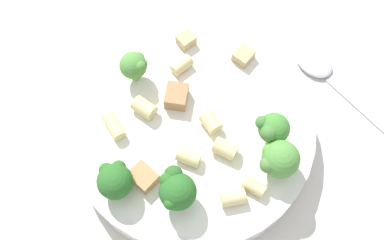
{
  "coord_description": "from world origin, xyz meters",
  "views": [
    {
      "loc": [
        -0.19,
        0.07,
        0.51
      ],
      "look_at": [
        0.0,
        0.0,
        0.05
      ],
      "focal_mm": 45.0,
      "sensor_mm": 36.0,
      "label": 1
    }
  ],
  "objects_px": {
    "broccoli_floret_1": "(273,129)",
    "chicken_chunk_2": "(186,40)",
    "chicken_chunk_0": "(176,96)",
    "rigatoni_3": "(189,157)",
    "chicken_chunk_3": "(243,56)",
    "pasta_bowl": "(192,130)",
    "broccoli_floret_3": "(176,190)",
    "rigatoni_4": "(114,126)",
    "rigatoni_7": "(211,122)",
    "spoon": "(326,73)",
    "broccoli_floret_2": "(134,65)",
    "rigatoni_0": "(182,65)",
    "rigatoni_6": "(233,198)",
    "broccoli_floret_4": "(115,180)",
    "rigatoni_5": "(254,187)",
    "rigatoni_1": "(144,108)",
    "broccoli_floret_0": "(279,160)",
    "rigatoni_2": "(225,149)",
    "chicken_chunk_1": "(144,177)"
  },
  "relations": [
    {
      "from": "rigatoni_7",
      "to": "chicken_chunk_0",
      "type": "relative_size",
      "value": 0.81
    },
    {
      "from": "rigatoni_6",
      "to": "chicken_chunk_2",
      "type": "xyz_separation_m",
      "value": [
        0.19,
        -0.02,
        -0.0
      ]
    },
    {
      "from": "rigatoni_2",
      "to": "rigatoni_7",
      "type": "relative_size",
      "value": 1.13
    },
    {
      "from": "rigatoni_0",
      "to": "rigatoni_5",
      "type": "relative_size",
      "value": 1.03
    },
    {
      "from": "rigatoni_0",
      "to": "rigatoni_1",
      "type": "relative_size",
      "value": 0.98
    },
    {
      "from": "broccoli_floret_4",
      "to": "rigatoni_4",
      "type": "distance_m",
      "value": 0.07
    },
    {
      "from": "broccoli_floret_2",
      "to": "rigatoni_0",
      "type": "distance_m",
      "value": 0.05
    },
    {
      "from": "chicken_chunk_0",
      "to": "rigatoni_3",
      "type": "bearing_deg",
      "value": 171.36
    },
    {
      "from": "rigatoni_1",
      "to": "chicken_chunk_3",
      "type": "height_order",
      "value": "rigatoni_1"
    },
    {
      "from": "rigatoni_3",
      "to": "rigatoni_4",
      "type": "height_order",
      "value": "same"
    },
    {
      "from": "spoon",
      "to": "chicken_chunk_3",
      "type": "bearing_deg",
      "value": 70.5
    },
    {
      "from": "broccoli_floret_1",
      "to": "broccoli_floret_0",
      "type": "bearing_deg",
      "value": 169.44
    },
    {
      "from": "rigatoni_3",
      "to": "spoon",
      "type": "height_order",
      "value": "rigatoni_3"
    },
    {
      "from": "broccoli_floret_1",
      "to": "chicken_chunk_2",
      "type": "height_order",
      "value": "broccoli_floret_1"
    },
    {
      "from": "rigatoni_4",
      "to": "rigatoni_7",
      "type": "relative_size",
      "value": 1.36
    },
    {
      "from": "rigatoni_7",
      "to": "spoon",
      "type": "relative_size",
      "value": 0.14
    },
    {
      "from": "pasta_bowl",
      "to": "rigatoni_4",
      "type": "bearing_deg",
      "value": 74.38
    },
    {
      "from": "broccoli_floret_3",
      "to": "broccoli_floret_2",
      "type": "bearing_deg",
      "value": -0.72
    },
    {
      "from": "broccoli_floret_0",
      "to": "spoon",
      "type": "xyz_separation_m",
      "value": [
        0.1,
        -0.11,
        -0.06
      ]
    },
    {
      "from": "broccoli_floret_3",
      "to": "rigatoni_6",
      "type": "distance_m",
      "value": 0.06
    },
    {
      "from": "rigatoni_6",
      "to": "broccoli_floret_3",
      "type": "bearing_deg",
      "value": 67.57
    },
    {
      "from": "rigatoni_6",
      "to": "chicken_chunk_1",
      "type": "relative_size",
      "value": 0.93
    },
    {
      "from": "rigatoni_5",
      "to": "rigatoni_7",
      "type": "bearing_deg",
      "value": 11.74
    },
    {
      "from": "pasta_bowl",
      "to": "rigatoni_7",
      "type": "distance_m",
      "value": 0.03
    },
    {
      "from": "rigatoni_0",
      "to": "chicken_chunk_1",
      "type": "distance_m",
      "value": 0.13
    },
    {
      "from": "broccoli_floret_2",
      "to": "broccoli_floret_0",
      "type": "bearing_deg",
      "value": -145.15
    },
    {
      "from": "broccoli_floret_4",
      "to": "spoon",
      "type": "height_order",
      "value": "broccoli_floret_4"
    },
    {
      "from": "broccoli_floret_3",
      "to": "rigatoni_5",
      "type": "relative_size",
      "value": 1.98
    },
    {
      "from": "chicken_chunk_0",
      "to": "chicken_chunk_3",
      "type": "height_order",
      "value": "chicken_chunk_0"
    },
    {
      "from": "rigatoni_7",
      "to": "rigatoni_6",
      "type": "bearing_deg",
      "value": 174.68
    },
    {
      "from": "broccoli_floret_3",
      "to": "rigatoni_4",
      "type": "bearing_deg",
      "value": 22.55
    },
    {
      "from": "chicken_chunk_0",
      "to": "chicken_chunk_3",
      "type": "relative_size",
      "value": 1.27
    },
    {
      "from": "broccoli_floret_3",
      "to": "rigatoni_2",
      "type": "height_order",
      "value": "broccoli_floret_3"
    },
    {
      "from": "pasta_bowl",
      "to": "rigatoni_3",
      "type": "relative_size",
      "value": 11.07
    },
    {
      "from": "pasta_bowl",
      "to": "chicken_chunk_3",
      "type": "distance_m",
      "value": 0.1
    },
    {
      "from": "rigatoni_4",
      "to": "chicken_chunk_0",
      "type": "distance_m",
      "value": 0.07
    },
    {
      "from": "rigatoni_2",
      "to": "chicken_chunk_1",
      "type": "bearing_deg",
      "value": 90.22
    },
    {
      "from": "rigatoni_7",
      "to": "chicken_chunk_0",
      "type": "bearing_deg",
      "value": 30.74
    },
    {
      "from": "spoon",
      "to": "rigatoni_6",
      "type": "bearing_deg",
      "value": 123.89
    },
    {
      "from": "chicken_chunk_2",
      "to": "chicken_chunk_3",
      "type": "xyz_separation_m",
      "value": [
        -0.04,
        -0.05,
        -0.0
      ]
    },
    {
      "from": "pasta_bowl",
      "to": "broccoli_floret_2",
      "type": "relative_size",
      "value": 6.56
    },
    {
      "from": "broccoli_floret_2",
      "to": "rigatoni_4",
      "type": "distance_m",
      "value": 0.07
    },
    {
      "from": "broccoli_floret_4",
      "to": "rigatoni_2",
      "type": "distance_m",
      "value": 0.12
    },
    {
      "from": "pasta_bowl",
      "to": "broccoli_floret_0",
      "type": "relative_size",
      "value": 6.15
    },
    {
      "from": "pasta_bowl",
      "to": "chicken_chunk_1",
      "type": "xyz_separation_m",
      "value": [
        -0.04,
        0.07,
        0.02
      ]
    },
    {
      "from": "broccoli_floret_0",
      "to": "rigatoni_0",
      "type": "bearing_deg",
      "value": 20.32
    },
    {
      "from": "broccoli_floret_2",
      "to": "rigatoni_5",
      "type": "relative_size",
      "value": 1.78
    },
    {
      "from": "rigatoni_5",
      "to": "rigatoni_6",
      "type": "height_order",
      "value": "rigatoni_6"
    },
    {
      "from": "chicken_chunk_0",
      "to": "broccoli_floret_1",
      "type": "bearing_deg",
      "value": -134.59
    },
    {
      "from": "rigatoni_1",
      "to": "spoon",
      "type": "relative_size",
      "value": 0.16
    }
  ]
}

